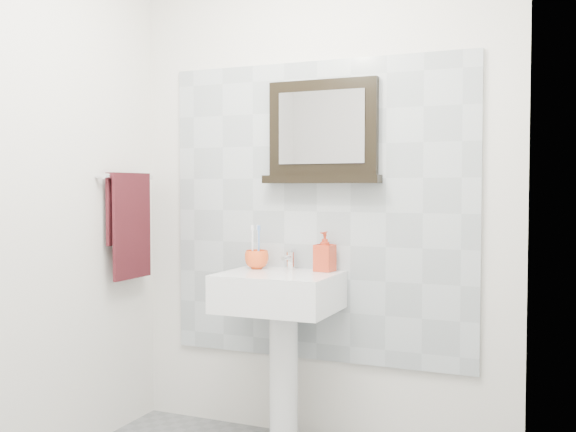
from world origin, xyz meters
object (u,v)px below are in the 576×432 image
object	(u,v)px
toothbrush_cup	(257,259)
framed_mirror	(323,135)
hand_towel	(129,217)
soap_dispenser	(325,251)
pedestal_sink	(280,311)

from	to	relation	value
toothbrush_cup	framed_mirror	world-z (taller)	framed_mirror
toothbrush_cup	hand_towel	xyz separation A→B (m)	(-0.66, -0.16, 0.21)
toothbrush_cup	hand_towel	distance (m)	0.71
soap_dispenser	pedestal_sink	bearing A→B (deg)	-136.06
soap_dispenser	framed_mirror	bearing A→B (deg)	128.06
pedestal_sink	soap_dispenser	xyz separation A→B (m)	(0.18, 0.14, 0.28)
pedestal_sink	soap_dispenser	world-z (taller)	soap_dispenser
framed_mirror	hand_towel	size ratio (longest dim) A/B	1.09
soap_dispenser	framed_mirror	size ratio (longest dim) A/B	0.33
pedestal_sink	toothbrush_cup	world-z (taller)	pedestal_sink
pedestal_sink	toothbrush_cup	distance (m)	0.30
toothbrush_cup	hand_towel	bearing A→B (deg)	-166.18
toothbrush_cup	framed_mirror	xyz separation A→B (m)	(0.32, 0.09, 0.62)
soap_dispenser	hand_towel	world-z (taller)	hand_towel
pedestal_sink	hand_towel	size ratio (longest dim) A/B	1.75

